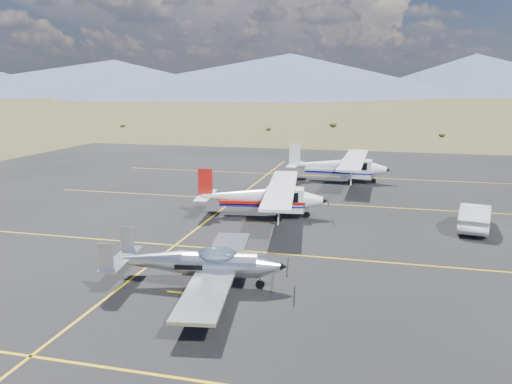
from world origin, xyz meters
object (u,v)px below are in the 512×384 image
at_px(aircraft_low_wing, 200,263).
at_px(sedan, 475,217).
at_px(aircraft_cessna, 263,196).
at_px(aircraft_plain, 339,166).

xyz_separation_m(aircraft_low_wing, sedan, (12.20, 11.56, -0.25)).
xyz_separation_m(aircraft_cessna, aircraft_plain, (3.62, 12.86, 0.08)).
height_order(aircraft_cessna, sedan, aircraft_cessna).
bearing_deg(sedan, aircraft_low_wing, 54.72).
height_order(aircraft_low_wing, aircraft_plain, aircraft_plain).
bearing_deg(aircraft_plain, sedan, -54.68).
bearing_deg(aircraft_low_wing, sedan, 35.06).
bearing_deg(aircraft_plain, aircraft_cessna, -104.68).
height_order(aircraft_plain, sedan, aircraft_plain).
xyz_separation_m(aircraft_low_wing, aircraft_cessna, (-0.09, 11.41, 0.31)).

